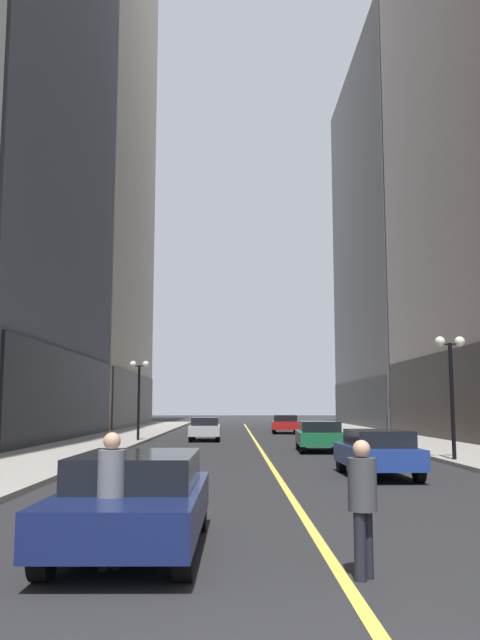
% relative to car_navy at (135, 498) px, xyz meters
% --- Properties ---
extents(ground_plane, '(200.00, 200.00, 0.00)m').
position_rel_car_navy_xyz_m(ground_plane, '(2.64, 28.80, -0.72)').
color(ground_plane, '#262628').
extents(sidewalk_left, '(4.50, 78.00, 0.15)m').
position_rel_car_navy_xyz_m(sidewalk_left, '(-5.61, 28.80, -0.64)').
color(sidewalk_left, '#9E9991').
rests_on(sidewalk_left, ground).
extents(sidewalk_right, '(4.50, 78.00, 0.15)m').
position_rel_car_navy_xyz_m(sidewalk_right, '(10.89, 28.80, -0.64)').
color(sidewalk_right, '#9E9991').
rests_on(sidewalk_right, ground).
extents(lane_centre_stripe, '(0.16, 70.00, 0.01)m').
position_rel_car_navy_xyz_m(lane_centre_stripe, '(2.64, 28.80, -0.72)').
color(lane_centre_stripe, '#E5D64C').
rests_on(lane_centre_stripe, ground).
extents(building_left_far, '(12.53, 26.00, 70.82)m').
position_rel_car_navy_xyz_m(building_left_far, '(-14.03, 53.80, 34.60)').
color(building_left_far, '#B7AD99').
rests_on(building_left_far, ground).
extents(building_right_far, '(11.82, 26.00, 36.05)m').
position_rel_car_navy_xyz_m(building_right_far, '(18.95, 53.80, 17.23)').
color(building_right_far, gray).
rests_on(building_right_far, ground).
extents(car_navy, '(1.89, 4.42, 1.32)m').
position_rel_car_navy_xyz_m(car_navy, '(0.00, 0.00, 0.00)').
color(car_navy, '#141E4C').
rests_on(car_navy, ground).
extents(car_blue, '(1.85, 4.08, 1.32)m').
position_rel_car_navy_xyz_m(car_blue, '(5.42, 9.42, -0.00)').
color(car_blue, navy).
rests_on(car_blue, ground).
extents(car_green, '(2.06, 4.24, 1.32)m').
position_rel_car_navy_xyz_m(car_green, '(5.16, 19.98, -0.00)').
color(car_green, '#196038').
rests_on(car_green, ground).
extents(car_silver, '(1.77, 4.55, 1.32)m').
position_rel_car_navy_xyz_m(car_silver, '(-0.24, 29.33, -0.00)').
color(car_silver, '#B7B7BC').
rests_on(car_silver, ground).
extents(car_red, '(2.06, 4.65, 1.32)m').
position_rel_car_navy_xyz_m(car_red, '(5.17, 39.45, 0.00)').
color(car_red, '#B21919').
rests_on(car_red, ground).
extents(pedestrian_in_grey_suit, '(0.48, 0.48, 1.67)m').
position_rel_car_navy_xyz_m(pedestrian_in_grey_suit, '(-0.16, -1.05, 0.25)').
color(pedestrian_in_grey_suit, black).
rests_on(pedestrian_in_grey_suit, ground).
extents(pedestrian_with_orange_bag, '(0.48, 0.48, 1.59)m').
position_rel_car_navy_xyz_m(pedestrian_with_orange_bag, '(2.88, -1.55, 0.20)').
color(pedestrian_with_orange_bag, black).
rests_on(pedestrian_with_orange_bag, ground).
extents(street_lamp_left_far, '(1.06, 0.36, 4.43)m').
position_rel_car_navy_xyz_m(street_lamp_left_far, '(-3.76, 26.98, 2.54)').
color(street_lamp_left_far, black).
rests_on(street_lamp_left_far, ground).
extents(street_lamp_right_mid, '(1.06, 0.36, 4.43)m').
position_rel_car_navy_xyz_m(street_lamp_right_mid, '(9.04, 13.83, 2.54)').
color(street_lamp_right_mid, black).
rests_on(street_lamp_right_mid, ground).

